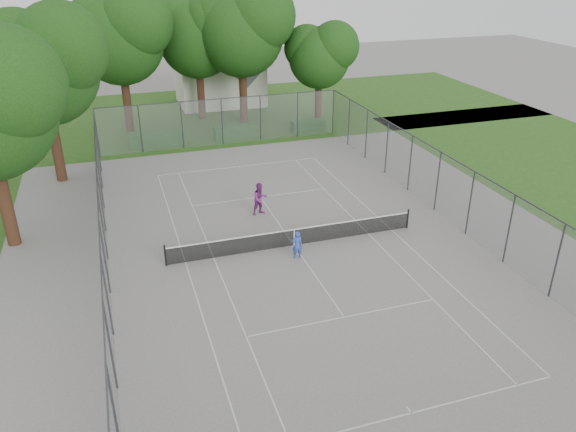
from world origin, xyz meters
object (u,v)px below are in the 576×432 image
object	(u,v)px
house	(219,62)
girl_player	(297,245)
tennis_net	(294,237)
woman_player	(260,199)

from	to	relation	value
house	girl_player	size ratio (longest dim) A/B	6.80
tennis_net	girl_player	xyz separation A→B (m)	(-0.26, -1.20, 0.20)
tennis_net	house	world-z (taller)	house
house	girl_player	distance (m)	30.78
tennis_net	woman_player	bearing A→B (deg)	98.40
house	woman_player	world-z (taller)	house
tennis_net	house	size ratio (longest dim) A/B	1.34
tennis_net	woman_player	xyz separation A→B (m)	(-0.61, 4.13, 0.42)
house	girl_player	bearing A→B (deg)	-95.02
girl_player	tennis_net	bearing A→B (deg)	-99.33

